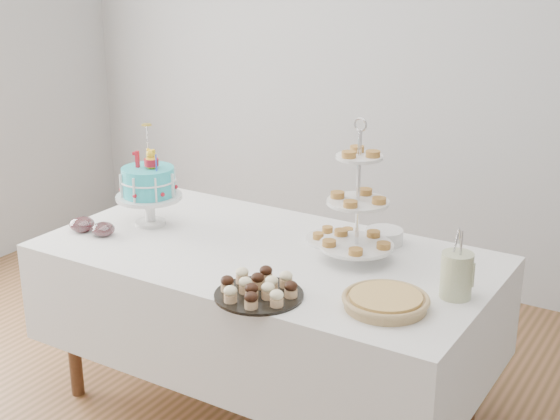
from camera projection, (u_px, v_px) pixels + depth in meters
The scene contains 11 objects.
walls at pixel (221, 131), 2.88m from camera, with size 5.04×4.04×2.70m.
table at pixel (266, 299), 3.39m from camera, with size 1.92×1.02×0.77m.
birthday_cake at pixel (149, 198), 3.58m from camera, with size 0.30×0.30×0.47m.
cupcake_tray at pixel (259, 287), 2.87m from camera, with size 0.33×0.33×0.08m.
pie at pixel (386, 301), 2.79m from camera, with size 0.32×0.32×0.05m.
tiered_stand at pixel (358, 203), 3.13m from camera, with size 0.31×0.31×0.60m.
plate_stack at pixel (384, 237), 3.39m from camera, with size 0.16×0.16×0.06m.
pastry_plate at pixel (336, 237), 3.42m from camera, with size 0.27×0.27×0.04m.
jam_bowl_a at pixel (82, 225), 3.53m from camera, with size 0.11×0.11×0.07m.
jam_bowl_b at pixel (103, 229), 3.48m from camera, with size 0.10×0.10×0.06m.
utensil_pitcher at pixel (457, 273), 2.85m from camera, with size 0.13×0.12×0.27m.
Camera 1 is at (1.66, -2.29, 2.01)m, focal length 50.00 mm.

